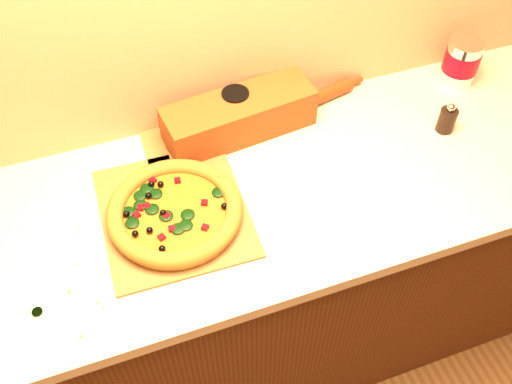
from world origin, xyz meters
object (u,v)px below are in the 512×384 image
at_px(pizza, 175,212).
at_px(dark_jar, 236,109).
at_px(coffee_canister, 461,62).
at_px(pizza_peel, 173,208).
at_px(pepper_grinder, 447,119).
at_px(rolling_pin, 320,97).

bearing_deg(pizza, dark_jar, 47.37).
height_order(coffee_canister, dark_jar, coffee_canister).
xyz_separation_m(coffee_canister, dark_jar, (-0.74, 0.04, -0.01)).
xyz_separation_m(pizza_peel, dark_jar, (0.26, 0.25, 0.06)).
relative_size(pepper_grinder, dark_jar, 0.78).
bearing_deg(pepper_grinder, pizza, -176.12).
xyz_separation_m(pizza_peel, pizza, (-0.00, -0.04, 0.03)).
distance_m(pizza, pepper_grinder, 0.84).
xyz_separation_m(rolling_pin, dark_jar, (-0.28, -0.01, 0.04)).
xyz_separation_m(pizza_peel, rolling_pin, (0.54, 0.26, 0.02)).
xyz_separation_m(pepper_grinder, coffee_canister, (0.16, 0.18, 0.04)).
bearing_deg(pizza, coffee_canister, 13.60).
distance_m(pizza_peel, pizza, 0.05).
bearing_deg(pepper_grinder, pizza_peel, -178.62).
relative_size(pizza, dark_jar, 2.73).
bearing_deg(dark_jar, pizza, -132.63).
distance_m(pizza_peel, coffee_canister, 1.02).
distance_m(pizza_peel, rolling_pin, 0.60).
bearing_deg(pizza_peel, coffee_canister, 13.26).
xyz_separation_m(pepper_grinder, rolling_pin, (-0.30, 0.24, -0.02)).
relative_size(pizza_peel, pepper_grinder, 5.69).
xyz_separation_m(pizza, dark_jar, (0.26, 0.28, 0.03)).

